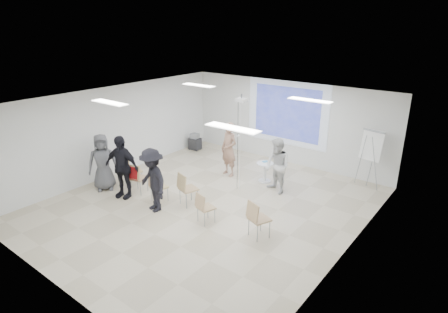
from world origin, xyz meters
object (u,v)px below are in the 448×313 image
Objects in this scene: laptop at (160,186)px; audience_outer at (102,159)px; player_right at (277,163)px; audience_left at (121,162)px; chair_far_left at (131,169)px; flipchart_easel at (372,146)px; chair_center at (186,187)px; av_cart at (195,142)px; player_left at (229,146)px; pedestal_table at (265,171)px; chair_right_far at (257,217)px; chair_left_inner at (157,185)px; chair_left_mid at (137,176)px; audience_mid at (152,176)px; chair_right_inner at (204,206)px.

audience_outer is (-1.98, -0.48, 0.52)m from laptop.
audience_left reaches higher than player_right.
chair_far_left is 0.52× the size of flipchart_easel.
chair_center reaches higher than laptop.
audience_outer is at bearing -128.90° from flipchart_easel.
chair_far_left is at bearing -83.23° from av_cart.
player_left is 3.05× the size of av_cart.
audience_left is (-1.47, -3.28, 0.05)m from player_left.
flipchart_easel is (2.07, 2.11, 0.42)m from player_right.
pedestal_table is at bearing 22.39° from player_left.
flipchart_easel reaches higher than av_cart.
laptop is (-3.31, -0.07, -0.09)m from chair_right_far.
player_right is 1.02× the size of flipchart_easel.
chair_right_far is at bearing -61.42° from pedestal_table.
pedestal_table is 3.40m from chair_right_far.
chair_right_far is (3.32, 0.17, 0.04)m from chair_left_inner.
av_cart is (-2.70, 1.26, -0.73)m from player_left.
chair_left_mid is at bearing -4.47° from chair_far_left.
audience_mid is at bearing -148.10° from chair_right_far.
audience_left is at bearing -129.06° from chair_left_mid.
audience_mid is (-3.02, -0.56, 0.45)m from chair_right_far.
chair_right_far reaches higher than pedestal_table.
chair_left_inner is (-0.41, -2.91, -0.51)m from player_left.
player_right is at bearing 57.00° from chair_left_inner.
laptop is at bearing 91.77° from chair_left_inner.
player_left is 3.38m from chair_right_inner.
audience_mid reaches higher than chair_far_left.
flipchart_easel is at bearing 58.33° from chair_far_left.
chair_far_left is at bearing 177.12° from chair_left_inner.
audience_mid reaches higher than chair_right_inner.
flipchart_easel is at bearing 68.09° from player_right.
chair_left_mid is 1.33m from audience_mid.
flipchart_easel is at bearing -124.77° from laptop.
chair_center is 2.91m from audience_outer.
flipchart_easel is (3.65, 4.45, 0.79)m from chair_center.
av_cart reaches higher than laptop.
pedestal_table is 0.74× the size of chair_far_left.
chair_left_mid is at bearing -33.95° from audience_outer.
player_left is 3.31m from audience_mid.
av_cart is at bearing 165.84° from chair_right_far.
player_right is 0.87× the size of audience_left.
flipchart_easel is at bearing 77.39° from chair_right_inner.
audience_mid is 5.30m from av_cart.
audience_mid is at bearing -54.26° from audience_outer.
flipchart_easel is (2.60, 4.90, 0.87)m from chair_right_inner.
player_left is at bearing -169.36° from pedestal_table.
chair_center is (0.81, 0.36, 0.05)m from chair_left_inner.
av_cart is (-2.59, 4.57, -0.71)m from audience_mid.
audience_outer reaches higher than player_right.
av_cart is (-5.61, 4.01, -0.25)m from chair_right_far.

